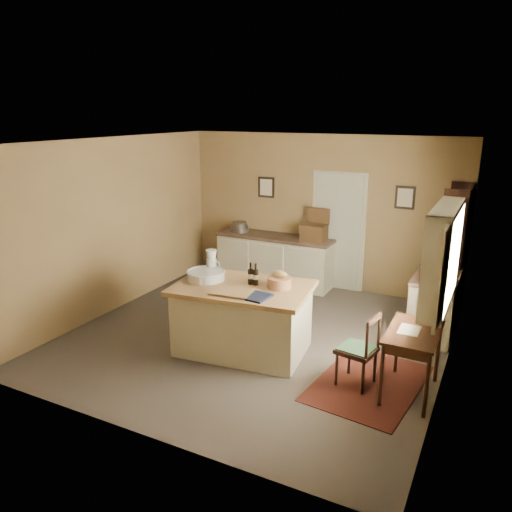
{
  "coord_description": "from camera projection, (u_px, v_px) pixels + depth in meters",
  "views": [
    {
      "loc": [
        2.91,
        -5.77,
        3.08
      ],
      "look_at": [
        -0.06,
        0.11,
        1.15
      ],
      "focal_mm": 35.0,
      "sensor_mm": 36.0,
      "label": 1
    }
  ],
  "objects": [
    {
      "name": "ceiling",
      "position": [
        256.0,
        142.0,
        6.31
      ],
      "size": [
        5.0,
        5.0,
        0.0
      ],
      "primitive_type": "plane",
      "color": "silver",
      "rests_on": "wall_back"
    },
    {
      "name": "work_island",
      "position": [
        242.0,
        316.0,
        6.54
      ],
      "size": [
        1.86,
        1.33,
        1.2
      ],
      "rotation": [
        0.0,
        0.0,
        0.12
      ],
      "color": "beige",
      "rests_on": "ground"
    },
    {
      "name": "window",
      "position": [
        447.0,
        257.0,
        5.41
      ],
      "size": [
        0.25,
        1.99,
        1.12
      ],
      "color": "beige",
      "rests_on": "ground"
    },
    {
      "name": "sideboard",
      "position": [
        275.0,
        258.0,
        9.13
      ],
      "size": [
        2.15,
        0.61,
        1.18
      ],
      "color": "beige",
      "rests_on": "ground"
    },
    {
      "name": "ground",
      "position": [
        256.0,
        336.0,
        7.07
      ],
      "size": [
        5.0,
        5.0,
        0.0
      ],
      "primitive_type": "plane",
      "color": "brown",
      "rests_on": "ground"
    },
    {
      "name": "wall_right",
      "position": [
        455.0,
        270.0,
        5.61
      ],
      "size": [
        0.1,
        5.0,
        2.7
      ],
      "primitive_type": "cube",
      "color": "olive",
      "rests_on": "ground"
    },
    {
      "name": "wall_back",
      "position": [
        320.0,
        212.0,
        8.83
      ],
      "size": [
        5.0,
        0.1,
        2.7
      ],
      "primitive_type": "cube",
      "color": "olive",
      "rests_on": "ground"
    },
    {
      "name": "door",
      "position": [
        338.0,
        231.0,
        8.74
      ],
      "size": [
        0.97,
        0.06,
        2.11
      ],
      "primitive_type": "cube",
      "color": "#B7BBA1",
      "rests_on": "ground"
    },
    {
      "name": "shelving_unit",
      "position": [
        456.0,
        253.0,
        7.48
      ],
      "size": [
        0.35,
        0.92,
        2.04
      ],
      "color": "black",
      "rests_on": "ground"
    },
    {
      "name": "right_cabinet",
      "position": [
        434.0,
        304.0,
        7.01
      ],
      "size": [
        0.59,
        1.06,
        0.99
      ],
      "color": "beige",
      "rests_on": "ground"
    },
    {
      "name": "framed_prints",
      "position": [
        331.0,
        192.0,
        8.62
      ],
      "size": [
        2.82,
        0.02,
        0.38
      ],
      "color": "black",
      "rests_on": "ground"
    },
    {
      "name": "wall_left",
      "position": [
        114.0,
        226.0,
        7.77
      ],
      "size": [
        0.1,
        5.0,
        2.7
      ],
      "primitive_type": "cube",
      "color": "olive",
      "rests_on": "ground"
    },
    {
      "name": "rug",
      "position": [
        369.0,
        383.0,
        5.85
      ],
      "size": [
        1.27,
        1.71,
        0.01
      ],
      "primitive_type": "cube",
      "rotation": [
        0.0,
        0.0,
        -0.11
      ],
      "color": "#4C1D10",
      "rests_on": "ground"
    },
    {
      "name": "wall_front",
      "position": [
        133.0,
        308.0,
        4.55
      ],
      "size": [
        5.0,
        0.1,
        2.7
      ],
      "primitive_type": "cube",
      "color": "olive",
      "rests_on": "ground"
    },
    {
      "name": "writing_desk",
      "position": [
        413.0,
        339.0,
        5.47
      ],
      "size": [
        0.55,
        0.89,
        0.82
      ],
      "color": "#331B10",
      "rests_on": "ground"
    },
    {
      "name": "desk_chair",
      "position": [
        357.0,
        350.0,
        5.72
      ],
      "size": [
        0.47,
        0.47,
        0.87
      ],
      "primitive_type": null,
      "rotation": [
        0.0,
        0.0,
        -0.17
      ],
      "color": "black",
      "rests_on": "ground"
    }
  ]
}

